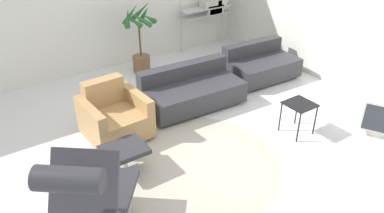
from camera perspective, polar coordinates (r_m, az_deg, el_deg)
name	(u,v)px	position (r m, az deg, el deg)	size (l,w,h in m)	color
ground_plane	(179,149)	(5.05, -1.95, -6.48)	(12.00, 12.00, 0.00)	white
wall_right	(355,7)	(6.70, 23.55, 13.68)	(0.06, 12.00, 2.80)	silver
round_rug	(190,163)	(4.80, -0.27, -8.66)	(2.26, 2.26, 0.01)	#BCB29E
lounge_chair	(89,190)	(3.48, -15.45, -12.16)	(1.12, 1.19, 1.21)	#BCBCC1
ottoman	(124,153)	(4.60, -10.26, -7.04)	(0.52, 0.44, 0.35)	#BCBCC1
armchair_red	(114,118)	(5.27, -11.76, -1.71)	(0.85, 0.83, 0.78)	silver
couch_low	(191,91)	(5.96, -0.08, 2.32)	(1.61, 0.89, 0.62)	black
couch_second	(260,66)	(7.00, 10.35, 6.15)	(1.29, 0.87, 0.62)	black
side_table	(299,107)	(5.38, 16.05, -0.12)	(0.38, 0.38, 0.47)	black
crt_television	(383,114)	(5.86, 27.03, -1.03)	(0.65, 0.67, 0.56)	beige
potted_plant	(140,42)	(7.09, -7.91, 9.66)	(0.66, 0.66, 1.31)	brown
shelf_unit	(211,7)	(8.17, 2.94, 14.85)	(1.15, 0.28, 1.76)	#BCBCC1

